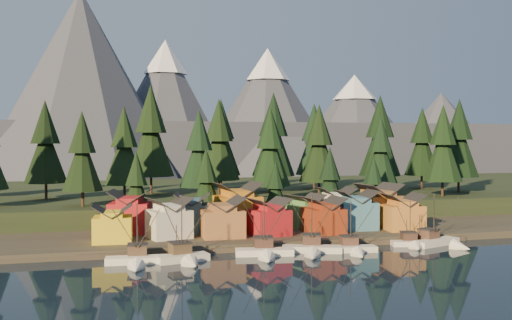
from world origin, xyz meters
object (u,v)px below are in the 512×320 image
object	(u,v)px
boat_1	(185,249)
boat_2	(265,245)
boat_3	(312,242)
house_front_1	(169,217)
house_back_0	(130,211)
house_back_1	(193,212)
boat_6	(442,236)
house_front_0	(113,222)
boat_5	(412,237)
boat_0	(137,253)
boat_4	(353,243)

from	to	relation	value
boat_1	boat_2	size ratio (longest dim) A/B	1.02
boat_1	boat_3	xyz separation A→B (m)	(24.53, 1.78, -0.34)
boat_2	house_front_1	size ratio (longest dim) A/B	1.26
house_back_0	house_front_1	bearing A→B (deg)	-35.98
house_back_0	house_back_1	size ratio (longest dim) A/B	1.08
boat_2	boat_3	distance (m)	9.43
house_front_1	house_back_0	bearing A→B (deg)	117.07
boat_2	boat_3	xyz separation A→B (m)	(9.43, 0.43, -0.06)
boat_6	house_front_1	distance (m)	55.98
house_front_0	boat_5	bearing A→B (deg)	-7.28
house_front_0	house_front_1	bearing A→B (deg)	15.48
boat_0	house_back_1	bearing A→B (deg)	64.48
boat_6	house_back_0	world-z (taller)	house_back_0
house_front_0	house_front_1	xyz separation A→B (m)	(11.26, 2.15, 0.45)
boat_0	boat_6	distance (m)	61.15
boat_1	house_back_0	xyz separation A→B (m)	(-8.32, 26.15, 3.86)
boat_5	boat_4	bearing A→B (deg)	-155.19
boat_6	boat_4	bearing A→B (deg)	166.01
boat_1	boat_2	distance (m)	15.16
boat_5	boat_6	distance (m)	6.35
boat_4	house_front_0	size ratio (longest dim) A/B	1.37
house_back_0	boat_5	bearing A→B (deg)	-10.23
boat_5	boat_6	xyz separation A→B (m)	(6.29, -0.82, 0.08)
boat_0	boat_1	distance (m)	8.29
boat_1	house_back_1	distance (m)	23.63
boat_5	house_back_0	distance (m)	59.68
boat_3	house_back_0	distance (m)	41.12
boat_0	boat_6	world-z (taller)	boat_6
boat_5	house_front_1	xyz separation A→B (m)	(-47.40, 14.58, 3.81)
boat_2	boat_5	size ratio (longest dim) A/B	1.20
boat_1	house_front_0	size ratio (longest dim) A/B	1.56
boat_6	house_front_1	xyz separation A→B (m)	(-53.69, 15.40, 3.73)
boat_0	boat_1	world-z (taller)	boat_1
boat_3	boat_6	bearing A→B (deg)	19.92
house_front_0	house_back_1	xyz separation A→B (m)	(17.00, 7.30, 0.65)
boat_5	house_front_0	xyz separation A→B (m)	(-58.67, 12.43, 3.36)
boat_4	house_front_1	distance (m)	37.69
house_front_1	boat_1	bearing A→B (deg)	-101.68
boat_5	house_back_0	world-z (taller)	house_back_0
boat_5	boat_6	size ratio (longest dim) A/B	0.83
boat_2	boat_5	xyz separation A→B (m)	(31.45, 1.77, -0.19)
boat_2	house_back_1	world-z (taller)	boat_2
boat_0	boat_5	xyz separation A→B (m)	(54.83, 2.78, -0.07)
house_back_0	house_back_1	bearing A→B (deg)	-1.51
boat_4	house_back_0	distance (m)	48.40
house_front_1	house_back_1	size ratio (longest dim) A/B	1.04
boat_1	boat_5	bearing A→B (deg)	-7.69
house_front_0	house_back_1	world-z (taller)	house_back_1
house_back_1	boat_0	bearing A→B (deg)	-107.33
house_front_0	boat_6	bearing A→B (deg)	-6.85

